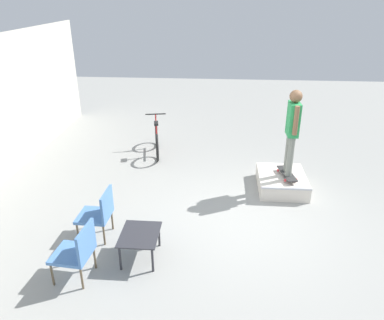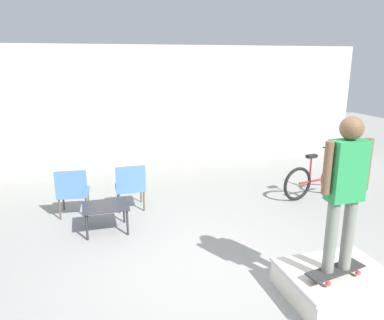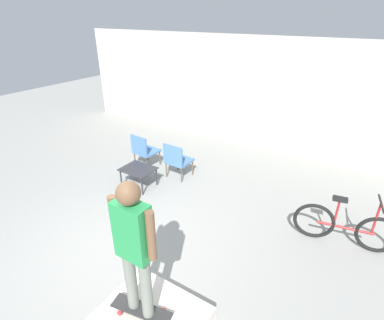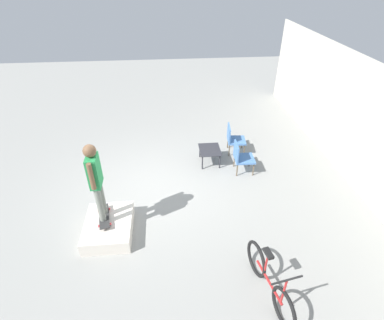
% 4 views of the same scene
% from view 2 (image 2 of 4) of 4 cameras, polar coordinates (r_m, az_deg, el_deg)
% --- Properties ---
extents(ground_plane, '(24.00, 24.00, 0.00)m').
position_cam_2_polar(ground_plane, '(5.09, 1.72, -16.61)').
color(ground_plane, gray).
extents(house_wall_back, '(12.00, 0.06, 3.00)m').
position_cam_2_polar(house_wall_back, '(9.36, -7.95, 7.84)').
color(house_wall_back, beige).
rests_on(house_wall_back, ground_plane).
extents(skate_ramp_box, '(1.22, 0.97, 0.33)m').
position_cam_2_polar(skate_ramp_box, '(4.87, 21.16, -17.18)').
color(skate_ramp_box, silver).
rests_on(skate_ramp_box, ground_plane).
extents(skateboard_on_ramp, '(0.76, 0.35, 0.07)m').
position_cam_2_polar(skateboard_on_ramp, '(4.65, 21.03, -15.40)').
color(skateboard_on_ramp, '#2D2D2D').
rests_on(skateboard_on_ramp, skate_ramp_box).
extents(person_skater, '(0.57, 0.24, 1.72)m').
position_cam_2_polar(person_skater, '(4.24, 22.34, -3.31)').
color(person_skater, gray).
rests_on(person_skater, skateboard_on_ramp).
extents(coffee_table, '(0.71, 0.58, 0.44)m').
position_cam_2_polar(coffee_table, '(6.13, -13.02, -7.26)').
color(coffee_table, '#2D2D33').
rests_on(coffee_table, ground_plane).
extents(patio_chair_left, '(0.57, 0.57, 0.87)m').
position_cam_2_polar(patio_chair_left, '(6.82, -17.73, -4.37)').
color(patio_chair_left, brown).
rests_on(patio_chair_left, ground_plane).
extents(patio_chair_right, '(0.54, 0.54, 0.87)m').
position_cam_2_polar(patio_chair_right, '(6.86, -9.38, -3.73)').
color(patio_chair_right, brown).
rests_on(patio_chair_right, ground_plane).
extents(bicycle, '(1.61, 0.52, 0.93)m').
position_cam_2_polar(bicycle, '(7.85, 18.39, -2.80)').
color(bicycle, black).
rests_on(bicycle, ground_plane).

